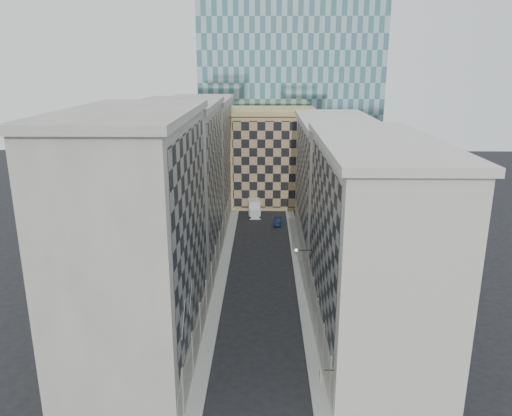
# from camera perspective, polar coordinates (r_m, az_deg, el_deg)

# --- Properties ---
(sidewalk_west) EXTENTS (1.50, 100.00, 0.15)m
(sidewalk_west) POSITION_cam_1_polar(r_m,az_deg,el_deg) (67.12, -3.97, -7.82)
(sidewalk_west) COLOR gray
(sidewalk_west) RESTS_ON ground
(sidewalk_east) EXTENTS (1.50, 100.00, 0.15)m
(sidewalk_east) POSITION_cam_1_polar(r_m,az_deg,el_deg) (67.05, 5.09, -7.87)
(sidewalk_east) COLOR gray
(sidewalk_east) RESTS_ON ground
(bldg_left_a) EXTENTS (10.80, 22.80, 23.70)m
(bldg_left_a) POSITION_cam_1_polar(r_m,az_deg,el_deg) (46.25, -13.25, -3.88)
(bldg_left_a) COLOR gray
(bldg_left_a) RESTS_ON ground
(bldg_left_b) EXTENTS (10.80, 22.80, 22.70)m
(bldg_left_b) POSITION_cam_1_polar(r_m,az_deg,el_deg) (67.00, -8.74, 2.17)
(bldg_left_b) COLOR gray
(bldg_left_b) RESTS_ON ground
(bldg_left_c) EXTENTS (10.80, 22.80, 21.70)m
(bldg_left_c) POSITION_cam_1_polar(r_m,az_deg,el_deg) (88.36, -6.38, 5.33)
(bldg_left_c) COLOR gray
(bldg_left_c) RESTS_ON ground
(bldg_right_a) EXTENTS (10.80, 26.80, 20.70)m
(bldg_right_a) POSITION_cam_1_polar(r_m,az_deg,el_deg) (50.21, 12.99, -4.07)
(bldg_right_a) COLOR beige
(bldg_right_a) RESTS_ON ground
(bldg_right_b) EXTENTS (10.80, 28.80, 19.70)m
(bldg_right_b) POSITION_cam_1_polar(r_m,az_deg,el_deg) (75.85, 8.93, 2.67)
(bldg_right_b) COLOR beige
(bldg_right_b) RESTS_ON ground
(tan_block) EXTENTS (16.80, 14.80, 18.80)m
(tan_block) POSITION_cam_1_polar(r_m,az_deg,el_deg) (100.57, 1.91, 5.94)
(tan_block) COLOR tan
(tan_block) RESTS_ON ground
(church_tower) EXTENTS (7.20, 7.20, 51.50)m
(church_tower) POSITION_cam_1_polar(r_m,az_deg,el_deg) (113.05, 0.83, 16.01)
(church_tower) COLOR #2C2722
(church_tower) RESTS_ON ground
(flagpoles_left) EXTENTS (0.10, 6.33, 2.33)m
(flagpoles_left) POSITION_cam_1_polar(r_m,az_deg,el_deg) (42.30, -7.87, -11.21)
(flagpoles_left) COLOR gray
(flagpoles_left) RESTS_ON ground
(bracket_lamp) EXTENTS (1.98, 0.36, 0.36)m
(bracket_lamp) POSITION_cam_1_polar(r_m,az_deg,el_deg) (59.12, 4.79, -4.83)
(bracket_lamp) COLOR black
(bracket_lamp) RESTS_ON ground
(box_truck) EXTENTS (2.50, 5.30, 2.82)m
(box_truck) POSITION_cam_1_polar(r_m,az_deg,el_deg) (93.01, -0.20, -0.10)
(box_truck) COLOR silver
(box_truck) RESTS_ON ground
(dark_car) EXTENTS (1.57, 3.83, 1.23)m
(dark_car) POSITION_cam_1_polar(r_m,az_deg,el_deg) (87.66, 2.47, -1.56)
(dark_car) COLOR #0E1A34
(dark_car) RESTS_ON ground
(shop_sign) EXTENTS (1.19, 0.79, 0.87)m
(shop_sign) POSITION_cam_1_polar(r_m,az_deg,el_deg) (41.65, 7.43, -18.36)
(shop_sign) COLOR black
(shop_sign) RESTS_ON ground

